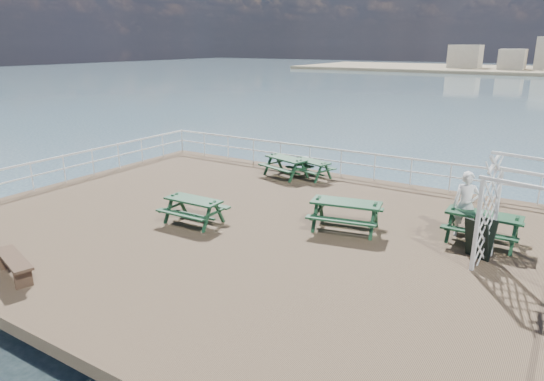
{
  "coord_description": "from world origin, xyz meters",
  "views": [
    {
      "loc": [
        8.03,
        -11.37,
        5.33
      ],
      "look_at": [
        0.68,
        0.34,
        1.1
      ],
      "focal_mm": 32.0,
      "sensor_mm": 36.0,
      "label": 1
    }
  ],
  "objects_px": {
    "picnic_table_c": "(483,221)",
    "picnic_table_d": "(194,205)",
    "flat_bench_far": "(14,262)",
    "trellis_arbor": "(534,226)",
    "picnic_table_e": "(346,209)",
    "picnic_table_a": "(286,163)",
    "person": "(466,204)",
    "picnic_table_b": "(311,165)"
  },
  "relations": [
    {
      "from": "picnic_table_c",
      "to": "picnic_table_d",
      "type": "relative_size",
      "value": 1.07
    },
    {
      "from": "flat_bench_far",
      "to": "trellis_arbor",
      "type": "relative_size",
      "value": 0.63
    },
    {
      "from": "picnic_table_c",
      "to": "picnic_table_e",
      "type": "distance_m",
      "value": 3.78
    },
    {
      "from": "picnic_table_a",
      "to": "trellis_arbor",
      "type": "distance_m",
      "value": 10.57
    },
    {
      "from": "picnic_table_e",
      "to": "person",
      "type": "height_order",
      "value": "person"
    },
    {
      "from": "flat_bench_far",
      "to": "person",
      "type": "height_order",
      "value": "person"
    },
    {
      "from": "picnic_table_c",
      "to": "flat_bench_far",
      "type": "distance_m",
      "value": 12.1
    },
    {
      "from": "picnic_table_c",
      "to": "flat_bench_far",
      "type": "height_order",
      "value": "picnic_table_c"
    },
    {
      "from": "picnic_table_b",
      "to": "picnic_table_c",
      "type": "height_order",
      "value": "picnic_table_c"
    },
    {
      "from": "picnic_table_b",
      "to": "picnic_table_e",
      "type": "relative_size",
      "value": 0.86
    },
    {
      "from": "flat_bench_far",
      "to": "picnic_table_e",
      "type": "bearing_deg",
      "value": 68.94
    },
    {
      "from": "picnic_table_d",
      "to": "flat_bench_far",
      "type": "distance_m",
      "value": 5.18
    },
    {
      "from": "picnic_table_a",
      "to": "picnic_table_c",
      "type": "distance_m",
      "value": 8.71
    },
    {
      "from": "picnic_table_c",
      "to": "person",
      "type": "bearing_deg",
      "value": 159.93
    },
    {
      "from": "flat_bench_far",
      "to": "picnic_table_c",
      "type": "bearing_deg",
      "value": 58.54
    },
    {
      "from": "picnic_table_c",
      "to": "picnic_table_e",
      "type": "bearing_deg",
      "value": -162.62
    },
    {
      "from": "picnic_table_c",
      "to": "person",
      "type": "relative_size",
      "value": 1.03
    },
    {
      "from": "picnic_table_c",
      "to": "picnic_table_e",
      "type": "xyz_separation_m",
      "value": [
        -3.61,
        -1.13,
        0.02
      ]
    },
    {
      "from": "picnic_table_a",
      "to": "trellis_arbor",
      "type": "xyz_separation_m",
      "value": [
        9.43,
        -4.74,
        0.7
      ]
    },
    {
      "from": "picnic_table_a",
      "to": "picnic_table_b",
      "type": "distance_m",
      "value": 1.04
    },
    {
      "from": "picnic_table_b",
      "to": "picnic_table_e",
      "type": "bearing_deg",
      "value": -35.22
    },
    {
      "from": "trellis_arbor",
      "to": "picnic_table_c",
      "type": "bearing_deg",
      "value": 140.14
    },
    {
      "from": "picnic_table_c",
      "to": "picnic_table_e",
      "type": "relative_size",
      "value": 0.85
    },
    {
      "from": "picnic_table_b",
      "to": "picnic_table_d",
      "type": "xyz_separation_m",
      "value": [
        -0.61,
        -6.56,
        0.04
      ]
    },
    {
      "from": "picnic_table_b",
      "to": "person",
      "type": "xyz_separation_m",
      "value": [
        6.64,
        -3.27,
        0.43
      ]
    },
    {
      "from": "picnic_table_d",
      "to": "trellis_arbor",
      "type": "bearing_deg",
      "value": 7.79
    },
    {
      "from": "flat_bench_far",
      "to": "person",
      "type": "distance_m",
      "value": 11.86
    },
    {
      "from": "picnic_table_e",
      "to": "trellis_arbor",
      "type": "distance_m",
      "value": 4.96
    },
    {
      "from": "picnic_table_a",
      "to": "picnic_table_b",
      "type": "relative_size",
      "value": 1.11
    },
    {
      "from": "picnic_table_c",
      "to": "picnic_table_d",
      "type": "bearing_deg",
      "value": -158.33
    },
    {
      "from": "picnic_table_a",
      "to": "person",
      "type": "height_order",
      "value": "person"
    },
    {
      "from": "picnic_table_b",
      "to": "picnic_table_e",
      "type": "distance_m",
      "value": 5.82
    },
    {
      "from": "picnic_table_a",
      "to": "picnic_table_e",
      "type": "bearing_deg",
      "value": -25.94
    },
    {
      "from": "picnic_table_e",
      "to": "trellis_arbor",
      "type": "relative_size",
      "value": 0.8
    },
    {
      "from": "picnic_table_b",
      "to": "picnic_table_c",
      "type": "bearing_deg",
      "value": -8.86
    },
    {
      "from": "person",
      "to": "picnic_table_a",
      "type": "bearing_deg",
      "value": 147.7
    },
    {
      "from": "picnic_table_b",
      "to": "picnic_table_a",
      "type": "bearing_deg",
      "value": -141.53
    },
    {
      "from": "trellis_arbor",
      "to": "person",
      "type": "height_order",
      "value": "trellis_arbor"
    },
    {
      "from": "picnic_table_a",
      "to": "picnic_table_b",
      "type": "xyz_separation_m",
      "value": [
        0.97,
        0.38,
        -0.06
      ]
    },
    {
      "from": "picnic_table_c",
      "to": "picnic_table_b",
      "type": "bearing_deg",
      "value": 154.24
    },
    {
      "from": "trellis_arbor",
      "to": "person",
      "type": "relative_size",
      "value": 1.51
    },
    {
      "from": "picnic_table_a",
      "to": "picnic_table_c",
      "type": "bearing_deg",
      "value": -3.82
    }
  ]
}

